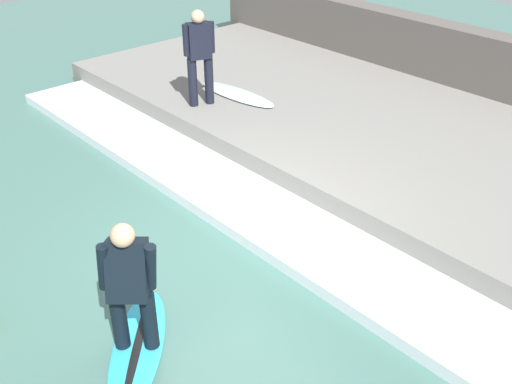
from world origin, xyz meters
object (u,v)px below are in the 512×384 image
object	(u,v)px
surfer_waiting_near	(199,53)
surfboard_waiting_near	(237,94)
surfer_riding	(129,282)
surfboard_riding	(138,347)

from	to	relation	value
surfer_waiting_near	surfboard_waiting_near	xyz separation A→B (m)	(0.68, -0.12, -0.85)
surfer_riding	surfboard_riding	bearing A→B (deg)	0.00
surfer_riding	surfboard_waiting_near	distance (m)	5.60
surfer_riding	surfer_waiting_near	xyz separation A→B (m)	(3.65, 3.65, 0.47)
surfboard_riding	surfer_riding	xyz separation A→B (m)	(-0.00, 0.00, 0.81)
surfer_waiting_near	surfboard_waiting_near	bearing A→B (deg)	-10.11
surfer_waiting_near	surfboard_riding	bearing A→B (deg)	-134.97
surfer_waiting_near	surfboard_waiting_near	size ratio (longest dim) A/B	0.92
surfboard_waiting_near	surfboard_riding	bearing A→B (deg)	-140.79
surfer_riding	surfer_waiting_near	distance (m)	5.19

